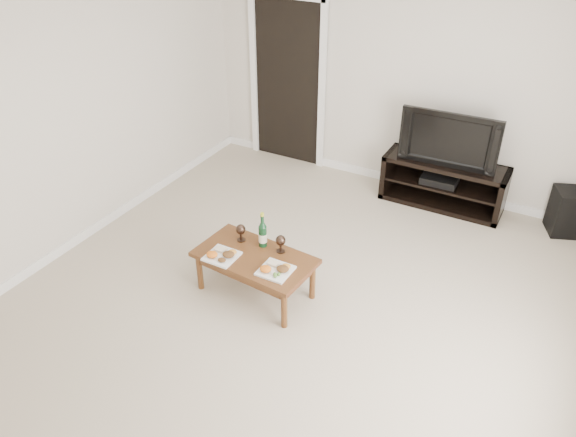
# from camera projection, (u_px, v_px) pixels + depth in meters

# --- Properties ---
(floor) EXTENTS (5.50, 5.50, 0.00)m
(floor) POSITION_uv_depth(u_px,v_px,m) (292.00, 313.00, 4.98)
(floor) COLOR #BEAD99
(floor) RESTS_ON ground
(back_wall) EXTENTS (5.00, 0.04, 2.60)m
(back_wall) POSITION_uv_depth(u_px,v_px,m) (409.00, 81.00, 6.34)
(back_wall) COLOR beige
(back_wall) RESTS_ON ground
(ceiling) EXTENTS (5.00, 5.50, 0.04)m
(ceiling) POSITION_uv_depth(u_px,v_px,m) (294.00, 4.00, 3.58)
(ceiling) COLOR white
(ceiling) RESTS_ON back_wall
(doorway) EXTENTS (0.90, 0.02, 2.05)m
(doorway) POSITION_uv_depth(u_px,v_px,m) (288.00, 84.00, 7.09)
(doorway) COLOR black
(doorway) RESTS_ON ground
(media_console) EXTENTS (1.37, 0.45, 0.55)m
(media_console) POSITION_uv_depth(u_px,v_px,m) (443.00, 184.00, 6.43)
(media_console) COLOR black
(media_console) RESTS_ON ground
(television) EXTENTS (1.08, 0.18, 0.62)m
(television) POSITION_uv_depth(u_px,v_px,m) (451.00, 137.00, 6.12)
(television) COLOR black
(television) RESTS_ON media_console
(av_receiver) EXTENTS (0.41, 0.31, 0.08)m
(av_receiver) POSITION_uv_depth(u_px,v_px,m) (440.00, 179.00, 6.42)
(av_receiver) COLOR black
(av_receiver) RESTS_ON media_console
(subwoofer) EXTENTS (0.43, 0.43, 0.50)m
(subwoofer) POSITION_uv_depth(u_px,v_px,m) (568.00, 212.00, 5.96)
(subwoofer) COLOR black
(subwoofer) RESTS_ON ground
(coffee_table) EXTENTS (1.11, 0.66, 0.42)m
(coffee_table) POSITION_uv_depth(u_px,v_px,m) (255.00, 275.00, 5.11)
(coffee_table) COLOR brown
(coffee_table) RESTS_ON ground
(plate_left) EXTENTS (0.27, 0.27, 0.07)m
(plate_left) POSITION_uv_depth(u_px,v_px,m) (222.00, 254.00, 4.97)
(plate_left) COLOR white
(plate_left) RESTS_ON coffee_table
(plate_right) EXTENTS (0.27, 0.27, 0.07)m
(plate_right) POSITION_uv_depth(u_px,v_px,m) (275.00, 268.00, 4.79)
(plate_right) COLOR white
(plate_right) RESTS_ON coffee_table
(wine_bottle) EXTENTS (0.07, 0.07, 0.35)m
(wine_bottle) POSITION_uv_depth(u_px,v_px,m) (263.00, 230.00, 5.05)
(wine_bottle) COLOR #0E3319
(wine_bottle) RESTS_ON coffee_table
(goblet_left) EXTENTS (0.09, 0.09, 0.17)m
(goblet_left) POSITION_uv_depth(u_px,v_px,m) (241.00, 233.00, 5.17)
(goblet_left) COLOR #32231B
(goblet_left) RESTS_ON coffee_table
(goblet_right) EXTENTS (0.09, 0.09, 0.17)m
(goblet_right) POSITION_uv_depth(u_px,v_px,m) (281.00, 244.00, 5.01)
(goblet_right) COLOR #32231B
(goblet_right) RESTS_ON coffee_table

